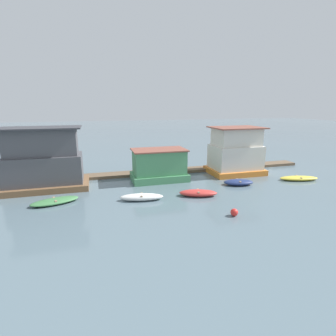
{
  "coord_description": "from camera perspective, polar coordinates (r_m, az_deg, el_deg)",
  "views": [
    {
      "loc": [
        -6.52,
        -24.09,
        7.22
      ],
      "look_at": [
        0.0,
        -1.0,
        1.4
      ],
      "focal_mm": 28.0,
      "sensor_mm": 36.0,
      "label": 1
    }
  ],
  "objects": [
    {
      "name": "dinghy_white",
      "position": [
        20.5,
        -5.76,
        -6.29
      ],
      "size": [
        3.47,
        1.65,
        0.51
      ],
      "color": "white",
      "rests_on": "ground_plane"
    },
    {
      "name": "houseboat_brown",
      "position": [
        25.04,
        -25.41,
        1.22
      ],
      "size": [
        7.17,
        3.91,
        5.38
      ],
      "color": "brown",
      "rests_on": "ground_plane"
    },
    {
      "name": "buoy_red",
      "position": [
        18.19,
        14.22,
        -9.33
      ],
      "size": [
        0.51,
        0.51,
        0.51
      ],
      "primitive_type": "sphere",
      "color": "red",
      "rests_on": "ground_plane"
    },
    {
      "name": "houseboat_orange",
      "position": [
        28.8,
        14.47,
        3.34
      ],
      "size": [
        5.54,
        4.11,
        4.95
      ],
      "color": "orange",
      "rests_on": "ground_plane"
    },
    {
      "name": "dinghy_navy",
      "position": [
        25.03,
        15.08,
        -3.0
      ],
      "size": [
        2.93,
        1.9,
        0.51
      ],
      "color": "navy",
      "rests_on": "ground_plane"
    },
    {
      "name": "dinghy_yellow",
      "position": [
        28.71,
        26.58,
        -1.99
      ],
      "size": [
        3.94,
        2.07,
        0.4
      ],
      "color": "yellow",
      "rests_on": "ground_plane"
    },
    {
      "name": "ground_plane",
      "position": [
        25.98,
        -0.6,
        -2.5
      ],
      "size": [
        200.0,
        200.0,
        0.0
      ],
      "primitive_type": "plane",
      "color": "slate"
    },
    {
      "name": "houseboat_green",
      "position": [
        25.47,
        -1.94,
        0.57
      ],
      "size": [
        5.35,
        3.28,
        3.06
      ],
      "color": "#4C9360",
      "rests_on": "ground_plane"
    },
    {
      "name": "mooring_post_near_right",
      "position": [
        27.72,
        3.15,
        0.39
      ],
      "size": [
        0.25,
        0.25,
        1.76
      ],
      "primitive_type": "cylinder",
      "color": "brown",
      "rests_on": "ground_plane"
    },
    {
      "name": "mooring_post_near_left",
      "position": [
        26.39,
        -20.44,
        -1.11
      ],
      "size": [
        0.24,
        0.24,
        1.79
      ],
      "primitive_type": "cylinder",
      "color": "brown",
      "rests_on": "ground_plane"
    },
    {
      "name": "dinghy_green",
      "position": [
        21.49,
        -23.39,
        -6.63
      ],
      "size": [
        3.68,
        2.3,
        0.38
      ],
      "color": "#47844C",
      "rests_on": "ground_plane"
    },
    {
      "name": "dinghy_red",
      "position": [
        21.45,
        6.58,
        -5.41
      ],
      "size": [
        3.27,
        2.03,
        0.51
      ],
      "color": "red",
      "rests_on": "ground_plane"
    },
    {
      "name": "dock_walkway",
      "position": [
        28.28,
        -1.93,
        -0.85
      ],
      "size": [
        33.8,
        1.67,
        0.3
      ],
      "primitive_type": "cube",
      "color": "brown",
      "rests_on": "ground_plane"
    }
  ]
}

